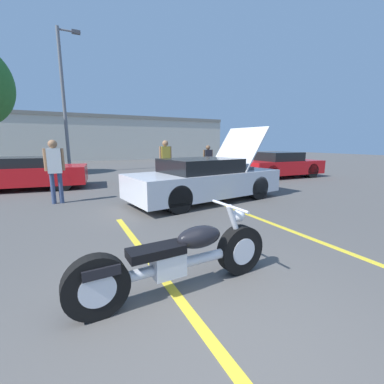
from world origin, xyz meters
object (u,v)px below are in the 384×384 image
at_px(motorcycle, 179,259).
at_px(parked_car_mid_row, 26,173).
at_px(parked_car_right_row, 280,165).
at_px(spectator_midground, 166,159).
at_px(show_car_hood_open, 205,179).
at_px(spectator_by_show_car, 55,166).
at_px(light_pole, 65,96).
at_px(spectator_near_motorcycle, 208,159).

relative_size(motorcycle, parked_car_mid_row, 0.57).
height_order(parked_car_right_row, spectator_midground, spectator_midground).
relative_size(show_car_hood_open, spectator_by_show_car, 2.69).
height_order(motorcycle, spectator_by_show_car, spectator_by_show_car).
bearing_deg(parked_car_right_row, motorcycle, -138.65).
height_order(show_car_hood_open, spectator_midground, show_car_hood_open).
height_order(show_car_hood_open, parked_car_mid_row, show_car_hood_open).
relative_size(light_pole, motorcycle, 3.15).
height_order(show_car_hood_open, parked_car_right_row, show_car_hood_open).
distance_m(light_pole, show_car_hood_open, 11.05).
bearing_deg(spectator_midground, motorcycle, -109.92).
bearing_deg(show_car_hood_open, light_pole, 100.71).
bearing_deg(motorcycle, light_pole, 89.88).
bearing_deg(parked_car_right_row, parked_car_mid_row, 173.40).
relative_size(light_pole, parked_car_right_row, 1.84).
xyz_separation_m(light_pole, spectator_near_motorcycle, (5.85, -5.75, -3.32)).
xyz_separation_m(parked_car_right_row, spectator_near_motorcycle, (-3.52, 1.22, 0.34)).
bearing_deg(show_car_hood_open, spectator_near_motorcycle, 50.89).
height_order(light_pole, parked_car_right_row, light_pole).
bearing_deg(spectator_near_motorcycle, spectator_midground, -159.07).
bearing_deg(spectator_midground, spectator_by_show_car, -157.86).
bearing_deg(motorcycle, parked_car_right_row, 36.03).
relative_size(spectator_by_show_car, spectator_midground, 0.99).
distance_m(parked_car_mid_row, spectator_by_show_car, 3.33).
height_order(motorcycle, spectator_midground, spectator_midground).
distance_m(parked_car_mid_row, spectator_near_motorcycle, 7.56).
bearing_deg(parked_car_mid_row, motorcycle, -67.38).
relative_size(motorcycle, show_car_hood_open, 0.51).
bearing_deg(motorcycle, spectator_near_motorcycle, 54.97).
distance_m(light_pole, motorcycle, 14.52).
distance_m(show_car_hood_open, parked_car_mid_row, 6.88).
distance_m(show_car_hood_open, spectator_by_show_car, 4.31).
height_order(spectator_by_show_car, spectator_midground, spectator_midground).
bearing_deg(spectator_near_motorcycle, motorcycle, -122.16).
bearing_deg(light_pole, parked_car_right_row, -36.61).
relative_size(show_car_hood_open, parked_car_mid_row, 1.12).
bearing_deg(light_pole, motorcycle, -87.25).
height_order(light_pole, spectator_by_show_car, light_pole).
relative_size(parked_car_mid_row, spectator_midground, 2.39).
bearing_deg(light_pole, spectator_midground, -63.84).
bearing_deg(parked_car_mid_row, light_pole, 79.74).
bearing_deg(parked_car_right_row, light_pole, 145.85).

